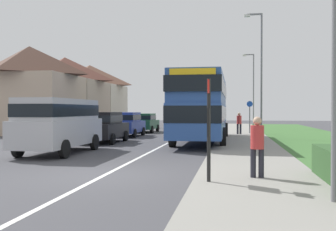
{
  "coord_description": "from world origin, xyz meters",
  "views": [
    {
      "loc": [
        3.57,
        -10.51,
        1.84
      ],
      "look_at": [
        0.74,
        6.56,
        1.6
      ],
      "focal_mm": 41.9,
      "sensor_mm": 36.0,
      "label": 1
    }
  ],
  "objects_px": {
    "street_lamp_far": "(252,86)",
    "pedestrian_at_stop": "(257,144)",
    "parked_van_silver": "(60,121)",
    "double_decker_bus": "(202,105)",
    "pedestrian_walking_away": "(239,122)",
    "street_lamp_mid": "(260,68)",
    "bus_stop_sign": "(209,123)",
    "parked_car_black": "(103,126)",
    "parked_car_dark_green": "(144,122)",
    "parked_car_blue": "(127,123)",
    "cycle_route_sign": "(250,116)"
  },
  "relations": [
    {
      "from": "double_decker_bus",
      "to": "pedestrian_walking_away",
      "type": "height_order",
      "value": "double_decker_bus"
    },
    {
      "from": "double_decker_bus",
      "to": "pedestrian_at_stop",
      "type": "relative_size",
      "value": 6.84
    },
    {
      "from": "parked_van_silver",
      "to": "cycle_route_sign",
      "type": "distance_m",
      "value": 16.61
    },
    {
      "from": "parked_car_black",
      "to": "street_lamp_mid",
      "type": "height_order",
      "value": "street_lamp_mid"
    },
    {
      "from": "pedestrian_at_stop",
      "to": "street_lamp_far",
      "type": "relative_size",
      "value": 0.22
    },
    {
      "from": "pedestrian_at_stop",
      "to": "bus_stop_sign",
      "type": "relative_size",
      "value": 0.64
    },
    {
      "from": "parked_car_blue",
      "to": "cycle_route_sign",
      "type": "bearing_deg",
      "value": 22.48
    },
    {
      "from": "pedestrian_walking_away",
      "to": "bus_stop_sign",
      "type": "bearing_deg",
      "value": -93.06
    },
    {
      "from": "double_decker_bus",
      "to": "street_lamp_far",
      "type": "relative_size",
      "value": 1.54
    },
    {
      "from": "cycle_route_sign",
      "to": "parked_van_silver",
      "type": "bearing_deg",
      "value": -120.85
    },
    {
      "from": "street_lamp_mid",
      "to": "parked_car_blue",
      "type": "bearing_deg",
      "value": 173.93
    },
    {
      "from": "parked_car_blue",
      "to": "pedestrian_at_stop",
      "type": "distance_m",
      "value": 18.01
    },
    {
      "from": "double_decker_bus",
      "to": "pedestrian_at_stop",
      "type": "distance_m",
      "value": 12.53
    },
    {
      "from": "parked_van_silver",
      "to": "street_lamp_far",
      "type": "distance_m",
      "value": 26.14
    },
    {
      "from": "pedestrian_at_stop",
      "to": "parked_car_blue",
      "type": "bearing_deg",
      "value": 116.05
    },
    {
      "from": "cycle_route_sign",
      "to": "street_lamp_mid",
      "type": "distance_m",
      "value": 5.47
    },
    {
      "from": "cycle_route_sign",
      "to": "pedestrian_at_stop",
      "type": "bearing_deg",
      "value": -91.84
    },
    {
      "from": "pedestrian_walking_away",
      "to": "bus_stop_sign",
      "type": "relative_size",
      "value": 0.64
    },
    {
      "from": "parked_van_silver",
      "to": "parked_car_black",
      "type": "distance_m",
      "value": 5.56
    },
    {
      "from": "parked_van_silver",
      "to": "parked_car_black",
      "type": "relative_size",
      "value": 1.27
    },
    {
      "from": "parked_car_blue",
      "to": "street_lamp_far",
      "type": "height_order",
      "value": "street_lamp_far"
    },
    {
      "from": "pedestrian_at_stop",
      "to": "street_lamp_far",
      "type": "distance_m",
      "value": 29.96
    },
    {
      "from": "street_lamp_mid",
      "to": "cycle_route_sign",
      "type": "bearing_deg",
      "value": 95.56
    },
    {
      "from": "parked_car_black",
      "to": "parked_car_blue",
      "type": "distance_m",
      "value": 5.19
    },
    {
      "from": "parked_van_silver",
      "to": "pedestrian_at_stop",
      "type": "relative_size",
      "value": 3.16
    },
    {
      "from": "parked_car_blue",
      "to": "street_lamp_mid",
      "type": "height_order",
      "value": "street_lamp_mid"
    },
    {
      "from": "parked_van_silver",
      "to": "parked_car_dark_green",
      "type": "height_order",
      "value": "parked_van_silver"
    },
    {
      "from": "bus_stop_sign",
      "to": "street_lamp_far",
      "type": "height_order",
      "value": "street_lamp_far"
    },
    {
      "from": "parked_car_dark_green",
      "to": "pedestrian_walking_away",
      "type": "distance_m",
      "value": 8.34
    },
    {
      "from": "pedestrian_at_stop",
      "to": "pedestrian_walking_away",
      "type": "distance_m",
      "value": 18.22
    },
    {
      "from": "pedestrian_walking_away",
      "to": "street_lamp_mid",
      "type": "bearing_deg",
      "value": -67.51
    },
    {
      "from": "parked_car_black",
      "to": "pedestrian_walking_away",
      "type": "xyz_separation_m",
      "value": [
        7.66,
        7.22,
        0.03
      ]
    },
    {
      "from": "parked_car_black",
      "to": "parked_car_dark_green",
      "type": "xyz_separation_m",
      "value": [
        -0.05,
        10.41,
        -0.08
      ]
    },
    {
      "from": "pedestrian_walking_away",
      "to": "bus_stop_sign",
      "type": "distance_m",
      "value": 19.02
    },
    {
      "from": "pedestrian_at_stop",
      "to": "street_lamp_mid",
      "type": "xyz_separation_m",
      "value": [
        1.07,
        15.22,
        3.56
      ]
    },
    {
      "from": "parked_car_dark_green",
      "to": "bus_stop_sign",
      "type": "relative_size",
      "value": 1.53
    },
    {
      "from": "street_lamp_far",
      "to": "pedestrian_at_stop",
      "type": "bearing_deg",
      "value": -92.52
    },
    {
      "from": "pedestrian_walking_away",
      "to": "street_lamp_mid",
      "type": "distance_m",
      "value": 4.81
    },
    {
      "from": "pedestrian_walking_away",
      "to": "street_lamp_mid",
      "type": "xyz_separation_m",
      "value": [
        1.24,
        -2.99,
        3.56
      ]
    },
    {
      "from": "parked_car_blue",
      "to": "parked_car_dark_green",
      "type": "height_order",
      "value": "parked_car_blue"
    },
    {
      "from": "bus_stop_sign",
      "to": "cycle_route_sign",
      "type": "height_order",
      "value": "bus_stop_sign"
    },
    {
      "from": "bus_stop_sign",
      "to": "street_lamp_far",
      "type": "relative_size",
      "value": 0.35
    },
    {
      "from": "cycle_route_sign",
      "to": "parked_car_black",
      "type": "bearing_deg",
      "value": -134.13
    },
    {
      "from": "bus_stop_sign",
      "to": "parked_car_black",
      "type": "bearing_deg",
      "value": 119.45
    },
    {
      "from": "pedestrian_at_stop",
      "to": "street_lamp_far",
      "type": "bearing_deg",
      "value": 87.48
    },
    {
      "from": "street_lamp_mid",
      "to": "parked_car_black",
      "type": "bearing_deg",
      "value": -154.56
    },
    {
      "from": "parked_car_black",
      "to": "pedestrian_at_stop",
      "type": "distance_m",
      "value": 13.49
    },
    {
      "from": "parked_car_black",
      "to": "pedestrian_walking_away",
      "type": "height_order",
      "value": "parked_car_black"
    },
    {
      "from": "bus_stop_sign",
      "to": "cycle_route_sign",
      "type": "bearing_deg",
      "value": 84.93
    },
    {
      "from": "parked_van_silver",
      "to": "parked_car_blue",
      "type": "height_order",
      "value": "parked_van_silver"
    }
  ]
}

